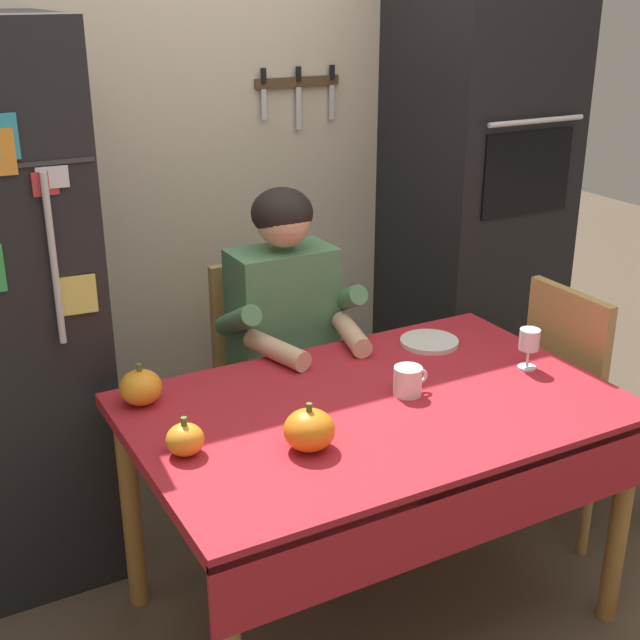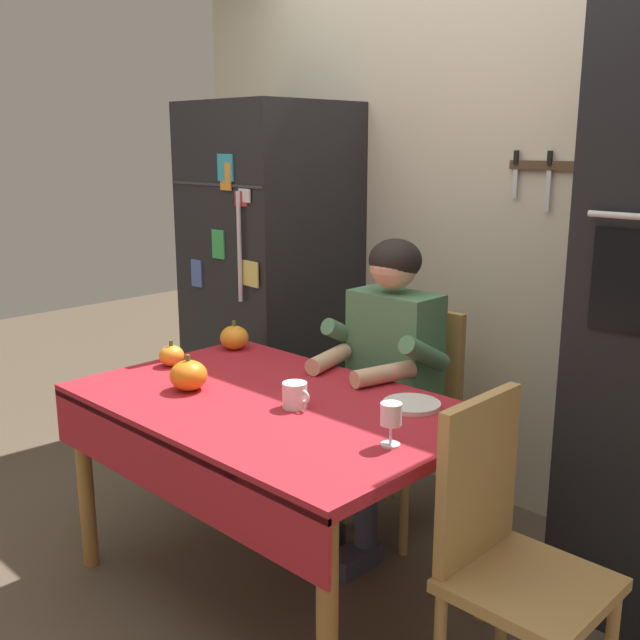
# 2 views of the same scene
# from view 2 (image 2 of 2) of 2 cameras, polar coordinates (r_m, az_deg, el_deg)

# --- Properties ---
(ground_plane) EXTENTS (10.00, 10.00, 0.00)m
(ground_plane) POSITION_cam_2_polar(r_m,az_deg,el_deg) (2.89, -5.02, -20.54)
(ground_plane) COLOR brown
(ground_plane) RESTS_ON ground
(back_wall_assembly) EXTENTS (3.70, 0.13, 2.60)m
(back_wall_assembly) POSITION_cam_2_polar(r_m,az_deg,el_deg) (3.41, 12.68, 7.90)
(back_wall_assembly) COLOR beige
(back_wall_assembly) RESTS_ON ground
(refrigerator) EXTENTS (0.68, 0.71, 1.80)m
(refrigerator) POSITION_cam_2_polar(r_m,az_deg,el_deg) (3.81, -3.72, 2.67)
(refrigerator) COLOR black
(refrigerator) RESTS_ON ground
(dining_table) EXTENTS (1.40, 0.90, 0.74)m
(dining_table) POSITION_cam_2_polar(r_m,az_deg,el_deg) (2.63, -4.04, -7.93)
(dining_table) COLOR #9E6B33
(dining_table) RESTS_ON ground
(chair_behind_person) EXTENTS (0.40, 0.40, 0.93)m
(chair_behind_person) POSITION_cam_2_polar(r_m,az_deg,el_deg) (3.21, 6.96, -6.69)
(chair_behind_person) COLOR tan
(chair_behind_person) RESTS_ON ground
(seated_person) EXTENTS (0.47, 0.55, 1.25)m
(seated_person) POSITION_cam_2_polar(r_m,az_deg,el_deg) (3.00, 4.88, -3.56)
(seated_person) COLOR #38384C
(seated_person) RESTS_ON ground
(chair_right_side) EXTENTS (0.40, 0.40, 0.93)m
(chair_right_side) POSITION_cam_2_polar(r_m,az_deg,el_deg) (2.23, 14.03, -16.59)
(chair_right_side) COLOR tan
(chair_right_side) RESTS_ON ground
(coffee_mug) EXTENTS (0.11, 0.08, 0.09)m
(coffee_mug) POSITION_cam_2_polar(r_m,az_deg,el_deg) (2.52, -1.92, -5.76)
(coffee_mug) COLOR white
(coffee_mug) RESTS_ON dining_table
(wine_glass) EXTENTS (0.06, 0.06, 0.13)m
(wine_glass) POSITION_cam_2_polar(r_m,az_deg,el_deg) (2.21, 5.45, -7.35)
(wine_glass) COLOR white
(wine_glass) RESTS_ON dining_table
(pumpkin_large) EXTENTS (0.10, 0.10, 0.11)m
(pumpkin_large) POSITION_cam_2_polar(r_m,az_deg,el_deg) (3.03, -11.27, -2.69)
(pumpkin_large) COLOR orange
(pumpkin_large) RESTS_ON dining_table
(pumpkin_medium) EXTENTS (0.12, 0.12, 0.13)m
(pumpkin_medium) POSITION_cam_2_polar(r_m,az_deg,el_deg) (3.23, -6.57, -1.34)
(pumpkin_medium) COLOR orange
(pumpkin_medium) RESTS_ON dining_table
(pumpkin_small) EXTENTS (0.14, 0.14, 0.13)m
(pumpkin_small) POSITION_cam_2_polar(r_m,az_deg,el_deg) (2.73, -10.01, -4.18)
(pumpkin_small) COLOR orange
(pumpkin_small) RESTS_ON dining_table
(serving_tray) EXTENTS (0.20, 0.20, 0.02)m
(serving_tray) POSITION_cam_2_polar(r_m,az_deg,el_deg) (2.55, 7.02, -6.43)
(serving_tray) COLOR silver
(serving_tray) RESTS_ON dining_table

